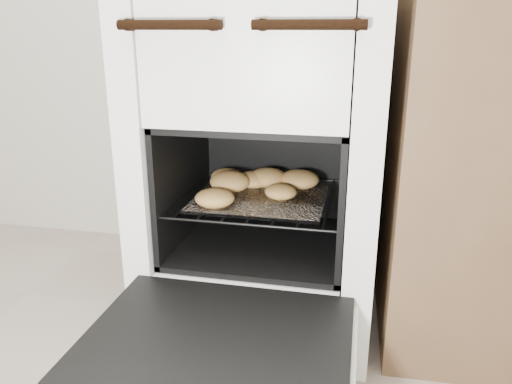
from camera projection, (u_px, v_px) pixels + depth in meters
stove at (267, 159)px, 1.44m from camera, size 0.63×0.70×0.96m
oven_door at (218, 343)px, 1.03m from camera, size 0.56×0.44×0.04m
oven_rack at (262, 198)px, 1.40m from camera, size 0.46×0.44×0.01m
foil_sheet at (261, 198)px, 1.38m from camera, size 0.35×0.31×0.01m
baked_rolls at (255, 182)px, 1.42m from camera, size 0.34×0.33×0.06m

